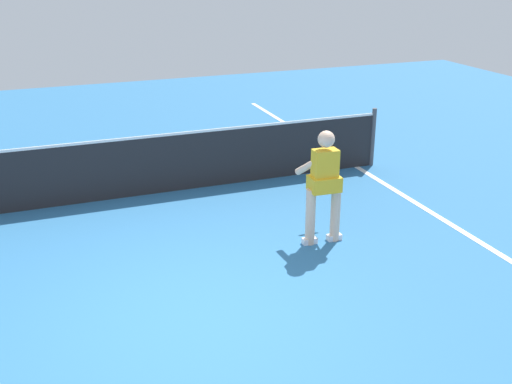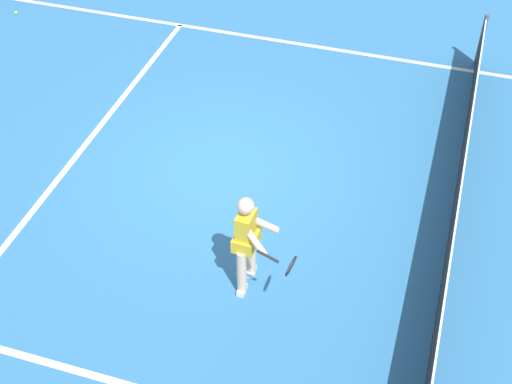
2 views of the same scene
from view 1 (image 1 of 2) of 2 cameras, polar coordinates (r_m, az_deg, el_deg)
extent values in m
plane|color=teal|center=(6.71, -6.74, -11.67)|extent=(26.29, 26.29, 0.00)
cube|color=white|center=(8.56, 21.76, -5.41)|extent=(0.10, 18.22, 0.01)
cylinder|color=#4C4C51|center=(11.32, 10.81, 5.03)|extent=(0.08, 0.08, 1.06)
cube|color=#232326|center=(9.83, -12.33, 2.05)|extent=(8.93, 0.02, 0.94)
cube|color=white|center=(9.69, -12.56, 4.79)|extent=(8.93, 0.02, 0.04)
cylinder|color=beige|center=(8.12, 5.08, -2.32)|extent=(0.13, 0.13, 0.78)
cylinder|color=beige|center=(8.26, 7.39, -2.00)|extent=(0.13, 0.13, 0.78)
cube|color=white|center=(8.27, 5.00, -4.54)|extent=(0.20, 0.10, 0.08)
cube|color=white|center=(8.40, 7.28, -4.19)|extent=(0.20, 0.10, 0.08)
cube|color=gold|center=(7.95, 6.43, 2.14)|extent=(0.33, 0.22, 0.52)
cube|color=gold|center=(8.02, 6.37, 0.79)|extent=(0.41, 0.30, 0.20)
sphere|color=beige|center=(7.83, 6.55, 4.90)|extent=(0.22, 0.22, 0.22)
cylinder|color=beige|center=(8.02, 5.02, 2.51)|extent=(0.26, 0.48, 0.37)
cylinder|color=beige|center=(8.13, 6.98, 2.71)|extent=(0.30, 0.46, 0.37)
cylinder|color=black|center=(8.46, 7.38, 3.13)|extent=(0.05, 0.30, 0.14)
torus|color=black|center=(8.73, 6.54, 3.35)|extent=(0.29, 0.13, 0.28)
cylinder|color=beige|center=(8.73, 6.54, 3.35)|extent=(0.24, 0.10, 0.23)
camera|label=2|loc=(13.59, 32.34, 35.17)|focal=50.31mm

